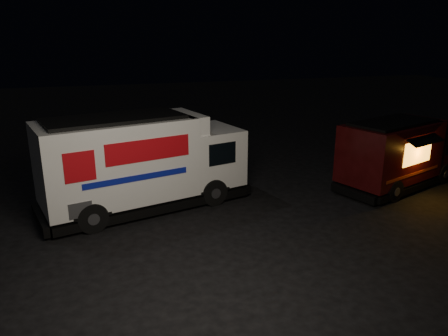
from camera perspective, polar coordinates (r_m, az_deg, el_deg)
The scene contains 3 objects.
ground at distance 12.97m, azimuth 1.36°, elevation -8.74°, with size 80.00×80.00×0.00m, color black.
white_truck at distance 14.70m, azimuth -10.25°, elevation 0.85°, with size 7.04×2.40×3.19m, color white, non-canonical shape.
red_truck at distance 17.95m, azimuth 22.10°, elevation 1.88°, with size 5.61×2.07×2.61m, color #3D0B0C, non-canonical shape.
Camera 1 is at (-3.70, -11.04, 5.71)m, focal length 35.00 mm.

